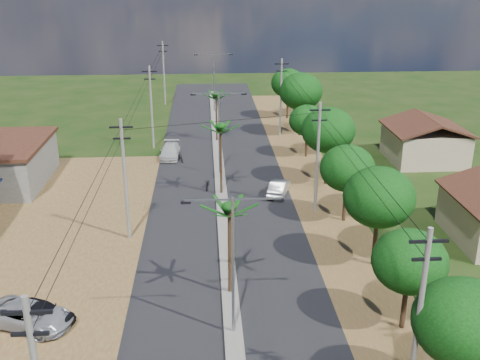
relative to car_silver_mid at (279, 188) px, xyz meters
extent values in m
plane|color=black|center=(-5.00, -19.62, -0.65)|extent=(160.00, 160.00, 0.00)
cube|color=black|center=(-5.00, -4.62, -0.63)|extent=(12.00, 110.00, 0.04)
cube|color=#605E56|center=(-5.00, -1.62, -0.56)|extent=(1.00, 90.00, 0.18)
cube|color=brown|center=(-20.00, -11.62, -0.63)|extent=(18.00, 46.00, 0.04)
cube|color=brown|center=(3.50, -4.62, -0.64)|extent=(5.00, 90.00, 0.03)
cube|color=tan|center=(16.00, 8.38, 1.00)|extent=(7.00, 7.00, 3.30)
ellipsoid|color=black|center=(4.50, -25.62, 3.85)|extent=(4.40, 4.40, 3.74)
cylinder|color=black|center=(4.30, -19.62, 1.27)|extent=(0.28, 0.28, 3.85)
ellipsoid|color=black|center=(4.30, -19.62, 3.47)|extent=(4.00, 4.00, 3.40)
cylinder|color=black|center=(4.70, -12.62, 1.62)|extent=(0.28, 0.28, 4.55)
ellipsoid|color=black|center=(4.70, -12.62, 4.22)|extent=(4.60, 4.60, 3.91)
cylinder|color=black|center=(4.40, -5.62, 1.38)|extent=(0.28, 0.28, 4.06)
ellipsoid|color=black|center=(4.40, -5.62, 3.70)|extent=(4.20, 4.20, 3.57)
cylinder|color=black|center=(4.60, 2.38, 1.73)|extent=(0.28, 0.28, 4.76)
ellipsoid|color=black|center=(4.60, 2.38, 4.45)|extent=(4.80, 4.80, 4.08)
cylinder|color=black|center=(4.20, 10.38, 1.17)|extent=(0.28, 0.28, 3.64)
ellipsoid|color=black|center=(4.20, 10.38, 3.25)|extent=(3.80, 3.80, 3.23)
cylinder|color=black|center=(4.80, 18.38, 1.80)|extent=(0.28, 0.28, 4.90)
ellipsoid|color=black|center=(4.80, 18.38, 4.60)|extent=(5.00, 5.00, 4.25)
cylinder|color=black|center=(4.50, 26.38, 1.52)|extent=(0.28, 0.28, 4.34)
ellipsoid|color=black|center=(4.50, 26.38, 4.00)|extent=(4.40, 4.40, 3.74)
cylinder|color=black|center=(-5.00, -15.62, 2.25)|extent=(0.22, 0.22, 5.80)
cylinder|color=black|center=(-5.00, 0.38, 2.45)|extent=(0.22, 0.22, 6.20)
cylinder|color=black|center=(-5.00, 16.38, 2.10)|extent=(0.22, 0.22, 5.50)
cylinder|color=gray|center=(-5.00, -19.62, 3.35)|extent=(0.16, 0.16, 8.00)
cube|color=gray|center=(-3.80, -19.62, 7.25)|extent=(2.40, 0.08, 0.08)
cube|color=gray|center=(-6.20, -19.62, 7.25)|extent=(2.40, 0.08, 0.08)
cube|color=black|center=(-2.70, -19.62, 7.15)|extent=(0.50, 0.18, 0.12)
cube|color=black|center=(-7.30, -19.62, 7.15)|extent=(0.50, 0.18, 0.12)
cylinder|color=gray|center=(-5.00, 5.38, 3.35)|extent=(0.16, 0.16, 8.00)
cube|color=gray|center=(-3.80, 5.38, 7.25)|extent=(2.40, 0.08, 0.08)
cube|color=gray|center=(-6.20, 5.38, 7.25)|extent=(2.40, 0.08, 0.08)
cube|color=black|center=(-2.70, 5.38, 7.15)|extent=(0.50, 0.18, 0.12)
cube|color=black|center=(-7.30, 5.38, 7.15)|extent=(0.50, 0.18, 0.12)
cylinder|color=gray|center=(-5.00, 30.38, 3.35)|extent=(0.16, 0.16, 8.00)
cube|color=gray|center=(-3.80, 30.38, 7.25)|extent=(2.40, 0.08, 0.08)
cube|color=gray|center=(-6.20, 30.38, 7.25)|extent=(2.40, 0.08, 0.08)
cube|color=black|center=(-2.70, 30.38, 7.15)|extent=(0.50, 0.18, 0.12)
cube|color=black|center=(-7.30, 30.38, 7.15)|extent=(0.50, 0.18, 0.12)
cube|color=black|center=(-12.00, -29.62, 7.75)|extent=(1.60, 0.12, 0.12)
cube|color=black|center=(-12.00, -29.62, 6.95)|extent=(1.20, 0.12, 0.12)
cylinder|color=#605E56|center=(-12.00, -7.62, 3.85)|extent=(0.24, 0.24, 9.00)
cube|color=black|center=(-12.00, -7.62, 7.75)|extent=(1.60, 0.12, 0.12)
cube|color=black|center=(-12.00, -7.62, 6.95)|extent=(1.20, 0.12, 0.12)
cylinder|color=#605E56|center=(-12.00, 14.38, 3.85)|extent=(0.24, 0.24, 9.00)
cube|color=black|center=(-12.00, 14.38, 7.75)|extent=(1.60, 0.12, 0.12)
cube|color=black|center=(-12.00, 14.38, 6.95)|extent=(1.20, 0.12, 0.12)
cylinder|color=#605E56|center=(-12.00, 35.38, 3.85)|extent=(0.24, 0.24, 9.00)
cube|color=black|center=(-12.00, 35.38, 7.75)|extent=(1.60, 0.12, 0.12)
cube|color=black|center=(-12.00, 35.38, 6.95)|extent=(1.20, 0.12, 0.12)
cylinder|color=#605E56|center=(2.50, -25.62, 3.85)|extent=(0.24, 0.24, 9.00)
cube|color=black|center=(2.50, -25.62, 7.75)|extent=(1.60, 0.12, 0.12)
cube|color=black|center=(2.50, -25.62, 6.95)|extent=(1.20, 0.12, 0.12)
cylinder|color=#605E56|center=(2.50, -3.62, 3.85)|extent=(0.24, 0.24, 9.00)
cube|color=black|center=(2.50, -3.62, 7.75)|extent=(1.60, 0.12, 0.12)
cube|color=black|center=(2.50, -3.62, 6.95)|extent=(1.20, 0.12, 0.12)
cylinder|color=#605E56|center=(2.50, 18.38, 3.85)|extent=(0.24, 0.24, 9.00)
cube|color=black|center=(2.50, 18.38, 7.75)|extent=(1.60, 0.12, 0.12)
cube|color=black|center=(2.50, 18.38, 6.95)|extent=(1.20, 0.12, 0.12)
imported|color=#999CA1|center=(0.00, 0.00, 0.00)|extent=(2.52, 4.18, 1.30)
imported|color=#AFAEAA|center=(-10.00, 10.92, 0.02)|extent=(2.05, 4.68, 1.34)
imported|color=#999CA1|center=(-16.15, -18.24, 0.04)|extent=(5.44, 4.03, 1.37)
imported|color=black|center=(-15.60, -18.01, 0.02)|extent=(4.26, 3.06, 1.35)
imported|color=black|center=(-6.20, 1.77, -0.19)|extent=(0.78, 1.79, 0.91)
imported|color=black|center=(-8.90, 9.53, -0.19)|extent=(0.95, 1.57, 0.91)
camera|label=1|loc=(-6.25, -45.04, 17.90)|focal=42.00mm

